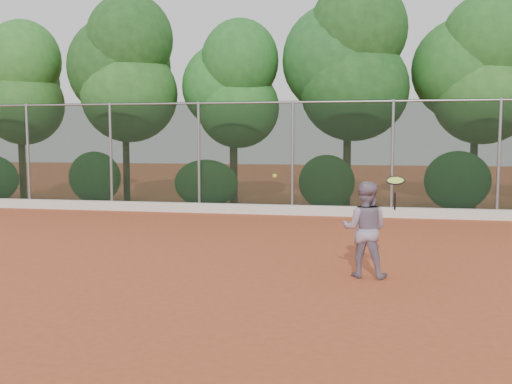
# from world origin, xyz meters

# --- Properties ---
(ground) EXTENTS (80.00, 80.00, 0.00)m
(ground) POSITION_xyz_m (0.00, 0.00, 0.00)
(ground) COLOR #AA4928
(ground) RESTS_ON ground
(concrete_curb) EXTENTS (24.00, 0.20, 0.30)m
(concrete_curb) POSITION_xyz_m (0.00, 6.82, 0.15)
(concrete_curb) COLOR silver
(concrete_curb) RESTS_ON ground
(tennis_player) EXTENTS (0.86, 0.71, 1.63)m
(tennis_player) POSITION_xyz_m (2.22, -0.75, 0.81)
(tennis_player) COLOR gray
(tennis_player) RESTS_ON ground
(chainlink_fence) EXTENTS (24.09, 0.09, 3.50)m
(chainlink_fence) POSITION_xyz_m (-0.00, 7.00, 1.86)
(chainlink_fence) COLOR black
(chainlink_fence) RESTS_ON ground
(foliage_backdrop) EXTENTS (23.70, 3.63, 7.55)m
(foliage_backdrop) POSITION_xyz_m (-0.55, 8.98, 4.40)
(foliage_backdrop) COLOR #402E18
(foliage_backdrop) RESTS_ON ground
(tennis_racket) EXTENTS (0.35, 0.34, 0.58)m
(tennis_racket) POSITION_xyz_m (2.70, -0.77, 1.62)
(tennis_racket) COLOR black
(tennis_racket) RESTS_ON ground
(tennis_ball_in_flight) EXTENTS (0.07, 0.07, 0.07)m
(tennis_ball_in_flight) POSITION_xyz_m (0.62, -0.46, 1.69)
(tennis_ball_in_flight) COLOR #B6CD2E
(tennis_ball_in_flight) RESTS_ON ground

